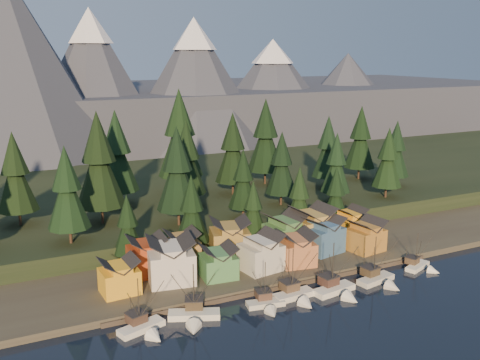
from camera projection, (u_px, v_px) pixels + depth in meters
name	position (u px, v px, depth m)	size (l,w,h in m)	color
ground	(323.00, 318.00, 104.48)	(500.00, 500.00, 0.00)	black
shore_strip	(236.00, 249.00, 139.38)	(400.00, 50.00, 1.50)	#373128
hillside	(174.00, 195.00, 182.70)	(420.00, 100.00, 6.00)	black
dock	(281.00, 284.00, 118.83)	(80.00, 4.00, 1.00)	#4C4036
mountain_ridge	(90.00, 99.00, 283.92)	(560.00, 190.00, 90.00)	#444957
boat_0	(144.00, 321.00, 98.68)	(9.62, 10.19, 11.47)	white
boat_1	(194.00, 309.00, 103.12)	(10.83, 11.36, 12.18)	silver
boat_2	(267.00, 298.00, 108.27)	(8.40, 8.94, 10.43)	beige
boat_3	(297.00, 289.00, 111.82)	(9.44, 10.17, 12.01)	beige
boat_4	(338.00, 284.00, 114.28)	(10.38, 11.03, 12.45)	silver
boat_5	(380.00, 274.00, 119.61)	(9.96, 10.53, 11.88)	beige
boat_6	(421.00, 262.00, 127.59)	(8.30, 8.77, 9.79)	white
house_front_0	(119.00, 275.00, 111.27)	(7.99, 7.60, 7.56)	gold
house_front_1	(171.00, 259.00, 116.45)	(11.10, 10.77, 10.08)	beige
house_front_2	(218.00, 261.00, 119.16)	(8.20, 8.26, 7.38)	#437D46
house_front_3	(261.00, 251.00, 123.08)	(9.78, 9.44, 8.81)	beige
house_front_4	(296.00, 247.00, 126.59)	(8.97, 9.49, 7.97)	#B06A3E
house_front_5	(323.00, 234.00, 134.09)	(10.07, 9.45, 9.14)	#375C83
house_front_6	(366.00, 234.00, 135.22)	(9.23, 8.85, 8.15)	#A6702A
house_back_0	(147.00, 254.00, 120.56)	(8.55, 8.23, 8.97)	#953517
house_back_1	(182.00, 247.00, 125.90)	(7.86, 7.95, 8.45)	#A07438
house_back_2	(230.00, 237.00, 130.79)	(10.88, 10.34, 9.68)	olive
house_back_3	(285.00, 230.00, 135.87)	(10.32, 9.43, 9.52)	#45753F
house_back_4	(313.00, 225.00, 138.52)	(10.05, 9.69, 10.44)	#AB873C
house_back_5	(350.00, 221.00, 145.81)	(7.50, 7.58, 8.00)	orange
tree_hill_1	(16.00, 175.00, 138.50)	(10.77, 10.77, 25.09)	#332319
tree_hill_2	(67.00, 191.00, 125.32)	(10.22, 10.22, 23.82)	#332319
tree_hill_3	(99.00, 163.00, 139.23)	(12.96, 12.96, 30.19)	#332319
tree_hill_4	(117.00, 154.00, 155.94)	(12.31, 12.31, 28.67)	#332319
tree_hill_5	(177.00, 172.00, 138.49)	(11.38, 11.38, 26.50)	#332319
tree_hill_6	(187.00, 160.00, 155.07)	(11.16, 11.16, 26.00)	#332319
tree_hill_7	(243.00, 181.00, 145.19)	(8.36, 8.36, 19.48)	#332319
tree_hill_8	(233.00, 150.00, 168.70)	(11.36, 11.36, 26.47)	#332319
tree_hill_9	(282.00, 165.00, 157.70)	(9.54, 9.54, 22.22)	#332319
tree_hill_10	(265.00, 138.00, 182.04)	(12.68, 12.68, 29.53)	#332319
tree_hill_11	(336.00, 165.00, 160.12)	(9.24, 9.24, 21.52)	#332319
tree_hill_12	(328.00, 149.00, 177.14)	(10.49, 10.49, 24.44)	#332319
tree_hill_13	(388.00, 160.00, 165.84)	(9.52, 9.52, 22.19)	#332319
tree_hill_14	(360.00, 139.00, 189.71)	(11.32, 11.32, 26.37)	#332319
tree_hill_15	(180.00, 136.00, 170.68)	(14.43, 14.43, 33.63)	#332319
tree_hill_17	(396.00, 151.00, 179.60)	(9.69, 9.69, 22.56)	#332319
tree_shore_0	(128.00, 226.00, 125.25)	(7.38, 7.38, 17.19)	#332319
tree_shore_1	(192.00, 211.00, 131.57)	(8.71, 8.71, 20.28)	#332319
tree_shore_2	(253.00, 209.00, 139.12)	(7.31, 7.31, 17.04)	#332319
tree_shore_3	(299.00, 198.00, 144.70)	(8.33, 8.33, 19.40)	#332319
tree_shore_4	(336.00, 195.00, 149.87)	(7.88, 7.88, 18.36)	#332319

